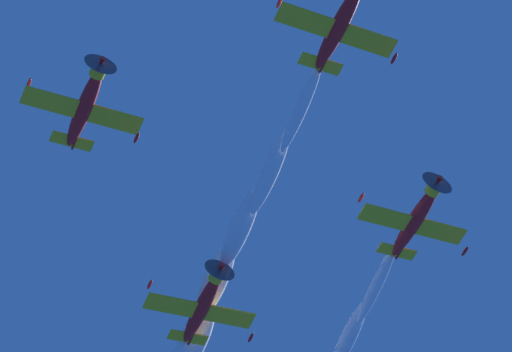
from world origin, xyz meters
The scene contains 4 objects.
airplane_lead centered at (2.36, -2.00, 89.70)m, with size 8.48×8.51×3.92m.
airplane_left_wingman centered at (-16.48, -0.90, 91.37)m, with size 8.49×8.47×4.03m.
airplane_right_wingman centered at (1.75, -23.41, 91.54)m, with size 8.49×8.49×3.89m.
airplane_slot_tail centered at (-17.93, -20.28, 89.81)m, with size 8.49×8.42×3.56m.
Camera 1 is at (30.92, 0.72, 1.75)m, focal length 84.26 mm.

